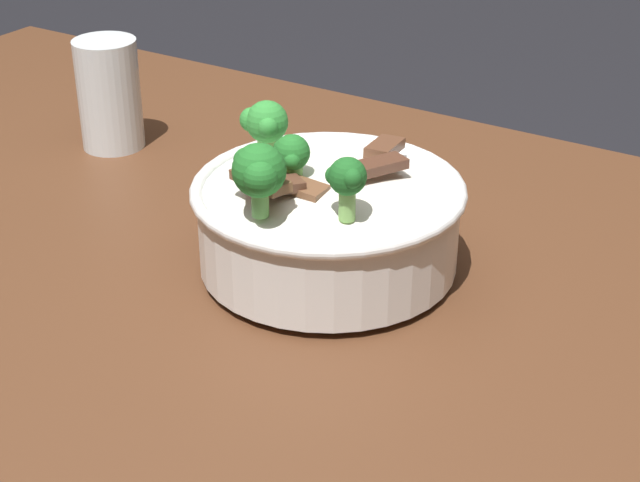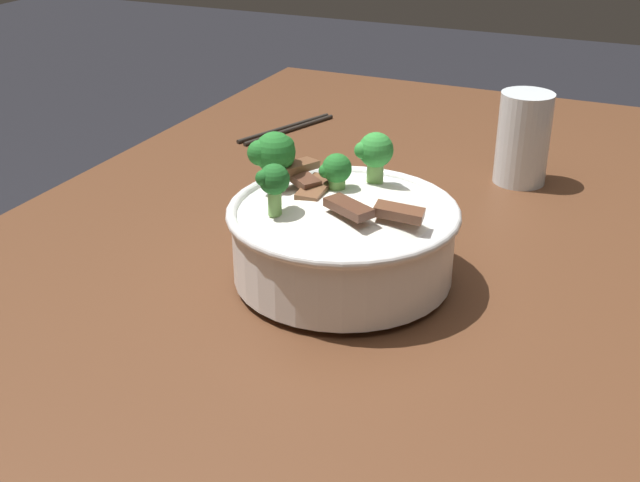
{
  "view_description": "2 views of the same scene",
  "coord_description": "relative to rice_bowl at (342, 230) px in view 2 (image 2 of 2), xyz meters",
  "views": [
    {
      "loc": [
        -0.55,
        0.68,
        1.26
      ],
      "look_at": [
        -0.11,
        -0.02,
        0.81
      ],
      "focal_mm": 56.41,
      "sensor_mm": 36.0,
      "label": 1
    },
    {
      "loc": [
        -0.84,
        -0.33,
        1.22
      ],
      "look_at": [
        -0.14,
        -0.01,
        0.84
      ],
      "focal_mm": 45.12,
      "sensor_mm": 36.0,
      "label": 2
    }
  ],
  "objects": [
    {
      "name": "drinking_glass",
      "position": [
        0.38,
        -0.12,
        -0.01
      ],
      "size": [
        0.07,
        0.07,
        0.13
      ],
      "color": "white",
      "rests_on": "dining_table"
    },
    {
      "name": "rice_bowl",
      "position": [
        0.0,
        0.0,
        0.0
      ],
      "size": [
        0.25,
        0.25,
        0.16
      ],
      "color": "white",
      "rests_on": "dining_table"
    },
    {
      "name": "dining_table",
      "position": [
        0.11,
        0.03,
        -0.18
      ],
      "size": [
        1.45,
        0.9,
        0.78
      ],
      "color": "#56331E",
      "rests_on": "ground"
    },
    {
      "name": "chopsticks_pair",
      "position": [
        0.45,
        0.29,
        -0.06
      ],
      "size": [
        0.2,
        0.09,
        0.01
      ],
      "color": "#28231E",
      "rests_on": "dining_table"
    }
  ]
}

